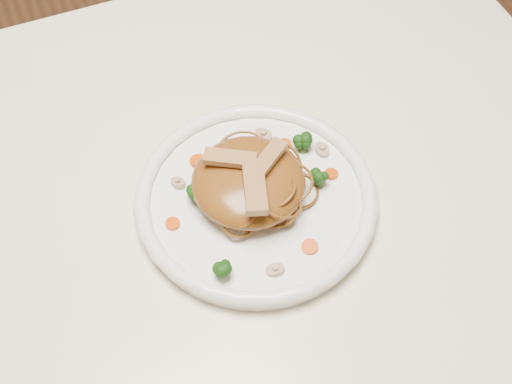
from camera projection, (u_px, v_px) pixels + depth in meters
name	position (u px, v px, depth m)	size (l,w,h in m)	color
table	(183.00, 233.00, 0.99)	(1.20, 0.80, 0.75)	white
plate	(256.00, 202.00, 0.89)	(0.30, 0.30, 0.02)	white
noodle_mound	(248.00, 181.00, 0.86)	(0.14, 0.14, 0.05)	brown
chicken_a	(269.00, 157.00, 0.85)	(0.06, 0.02, 0.01)	tan
chicken_b	(230.00, 158.00, 0.85)	(0.06, 0.02, 0.01)	tan
chicken_c	(255.00, 187.00, 0.82)	(0.08, 0.03, 0.01)	tan
broccoli_0	(304.00, 144.00, 0.92)	(0.02, 0.02, 0.03)	#15450E
broccoli_1	(198.00, 193.00, 0.87)	(0.03, 0.03, 0.03)	#15450E
broccoli_2	(222.00, 267.00, 0.81)	(0.02, 0.02, 0.03)	#15450E
broccoli_3	(319.00, 177.00, 0.88)	(0.03, 0.03, 0.03)	#15450E
carrot_0	(284.00, 144.00, 0.93)	(0.02, 0.02, 0.01)	#EE4008
carrot_1	(173.00, 224.00, 0.86)	(0.02, 0.02, 0.01)	#EE4008
carrot_2	(331.00, 174.00, 0.90)	(0.02, 0.02, 0.01)	#EE4008
carrot_3	(198.00, 161.00, 0.91)	(0.02, 0.02, 0.01)	#EE4008
carrot_4	(310.00, 247.00, 0.84)	(0.02, 0.02, 0.01)	#EE4008
mushroom_0	(275.00, 270.00, 0.82)	(0.02, 0.02, 0.01)	beige
mushroom_1	(322.00, 150.00, 0.92)	(0.03, 0.03, 0.01)	beige
mushroom_2	(178.00, 183.00, 0.89)	(0.02, 0.02, 0.01)	beige
mushroom_3	(264.00, 135.00, 0.94)	(0.03, 0.03, 0.01)	beige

